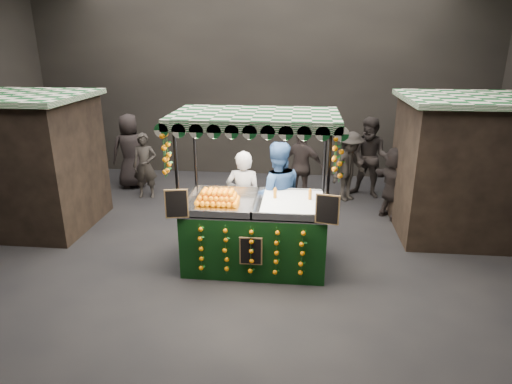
# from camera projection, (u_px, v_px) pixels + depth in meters

# --- Properties ---
(ground) EXTENTS (12.00, 12.00, 0.00)m
(ground) POSITION_uv_depth(u_px,v_px,m) (233.00, 257.00, 7.61)
(ground) COLOR black
(ground) RESTS_ON ground
(market_hall) EXTENTS (12.10, 10.10, 5.05)m
(market_hall) POSITION_uv_depth(u_px,v_px,m) (229.00, 51.00, 6.50)
(market_hall) COLOR black
(market_hall) RESTS_ON ground
(neighbour_stall_left) EXTENTS (3.00, 2.20, 2.60)m
(neighbour_stall_left) POSITION_uv_depth(u_px,v_px,m) (15.00, 161.00, 8.55)
(neighbour_stall_left) COLOR black
(neighbour_stall_left) RESTS_ON ground
(neighbour_stall_right) EXTENTS (3.00, 2.20, 2.60)m
(neighbour_stall_right) POSITION_uv_depth(u_px,v_px,m) (480.00, 167.00, 8.16)
(neighbour_stall_right) COLOR black
(neighbour_stall_right) RESTS_ON ground
(juice_stall) EXTENTS (2.60, 1.53, 2.52)m
(juice_stall) POSITION_uv_depth(u_px,v_px,m) (256.00, 221.00, 7.09)
(juice_stall) COLOR black
(juice_stall) RESTS_ON ground
(vendor_grey) EXTENTS (0.65, 0.45, 1.74)m
(vendor_grey) POSITION_uv_depth(u_px,v_px,m) (244.00, 198.00, 7.85)
(vendor_grey) COLOR gray
(vendor_grey) RESTS_ON ground
(vendor_blue) EXTENTS (1.05, 0.89, 1.91)m
(vendor_blue) POSITION_uv_depth(u_px,v_px,m) (277.00, 195.00, 7.77)
(vendor_blue) COLOR navy
(vendor_blue) RESTS_ON ground
(shopper_0) EXTENTS (0.59, 0.42, 1.53)m
(shopper_0) POSITION_uv_depth(u_px,v_px,m) (145.00, 166.00, 10.25)
(shopper_0) COLOR #2E2925
(shopper_0) RESTS_ON ground
(shopper_1) EXTENTS (1.12, 1.02, 1.88)m
(shopper_1) POSITION_uv_depth(u_px,v_px,m) (370.00, 158.00, 10.22)
(shopper_1) COLOR black
(shopper_1) RESTS_ON ground
(shopper_2) EXTENTS (1.10, 0.74, 1.73)m
(shopper_2) POSITION_uv_depth(u_px,v_px,m) (302.00, 167.00, 9.80)
(shopper_2) COLOR #2C2424
(shopper_2) RESTS_ON ground
(shopper_3) EXTENTS (1.16, 1.13, 1.60)m
(shopper_3) POSITION_uv_depth(u_px,v_px,m) (349.00, 167.00, 10.05)
(shopper_3) COLOR black
(shopper_3) RESTS_ON ground
(shopper_4) EXTENTS (1.06, 0.89, 1.85)m
(shopper_4) POSITION_uv_depth(u_px,v_px,m) (131.00, 151.00, 10.91)
(shopper_4) COLOR black
(shopper_4) RESTS_ON ground
(shopper_5) EXTENTS (1.11, 1.44, 1.52)m
(shopper_5) POSITION_uv_depth(u_px,v_px,m) (394.00, 183.00, 9.01)
(shopper_5) COLOR black
(shopper_5) RESTS_ON ground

